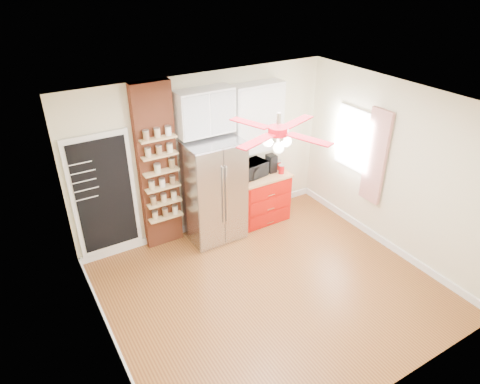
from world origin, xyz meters
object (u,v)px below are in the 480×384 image
fridge (213,190)px  red_cabinet (261,197)px  toaster_oven (252,169)px  canister_left (281,169)px  ceiling_fan (278,131)px  pantry_jar_oats (157,168)px  coffee_maker (271,163)px

fridge → red_cabinet: (0.97, 0.05, -0.42)m
fridge → toaster_oven: size_ratio=3.62×
fridge → canister_left: (1.29, -0.10, 0.10)m
fridge → ceiling_fan: size_ratio=1.25×
canister_left → ceiling_fan: bearing=-128.9°
ceiling_fan → pantry_jar_oats: ceiling_fan is taller
toaster_oven → canister_left: 0.53m
red_cabinet → ceiling_fan: 2.75m
red_cabinet → toaster_oven: size_ratio=1.94×
fridge → canister_left: size_ratio=11.72×
ceiling_fan → fridge: bearing=91.8°
coffee_maker → fridge: bearing=-178.2°
toaster_oven → canister_left: size_ratio=3.24×
red_cabinet → fridge: bearing=-177.0°
ceiling_fan → toaster_oven: bearing=66.5°
red_cabinet → pantry_jar_oats: (-1.83, 0.08, 0.98)m
red_cabinet → canister_left: (0.32, -0.15, 0.52)m
fridge → pantry_jar_oats: 1.03m
canister_left → pantry_jar_oats: (-2.15, 0.22, 0.46)m
pantry_jar_oats → red_cabinet: bearing=-2.4°
toaster_oven → canister_left: (0.50, -0.17, -0.06)m
red_cabinet → coffee_maker: (0.20, 0.00, 0.60)m
toaster_oven → pantry_jar_oats: pantry_jar_oats is taller
ceiling_fan → red_cabinet: bearing=61.3°
fridge → red_cabinet: fridge is taller
toaster_oven → pantry_jar_oats: (-1.65, 0.06, 0.40)m
ceiling_fan → pantry_jar_oats: 2.21m
fridge → pantry_jar_oats: (-0.86, 0.13, 0.56)m
coffee_maker → ceiling_fan: bearing=-124.5°
fridge → toaster_oven: fridge is taller
coffee_maker → toaster_oven: bearing=177.1°
fridge → canister_left: bearing=-4.4°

